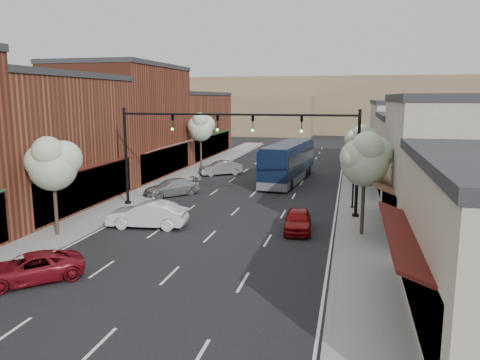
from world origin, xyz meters
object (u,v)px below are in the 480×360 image
Objects in this scene: tree_right_far at (360,141)px; parked_car_e at (221,168)px; tree_left_near at (53,163)px; coach_bus at (288,162)px; parked_car_a at (30,268)px; tree_right_near at (366,158)px; lamp_post_far at (353,143)px; parked_car_b at (147,215)px; lamp_post_near at (354,167)px; red_hatchback at (298,220)px; signal_mast_right at (320,146)px; signal_mast_left at (157,143)px; tree_left_far at (201,127)px; parked_car_c at (172,187)px.

tree_right_far is 14.09m from parked_car_e.
tree_left_near is 0.48× the size of coach_bus.
tree_left_near is 7.50m from parked_car_a.
tree_right_near is at bearing 2.11° from parked_car_e.
lamp_post_far is 1.02× the size of parked_car_a.
tree_right_far is 1.14× the size of parked_car_b.
tree_right_near reaches higher than tree_left_near.
coach_bus is 2.51× the size of parked_car_b.
lamp_post_far is at bearing 79.15° from parked_car_e.
red_hatchback is (-3.11, -6.26, -2.35)m from lamp_post_near.
tree_left_near is at bearing -58.87° from parked_car_b.
signal_mast_left is (-11.24, 0.00, 0.00)m from signal_mast_right.
tree_right_near is at bearing -56.09° from signal_mast_right.
tree_left_far reaches higher than parked_car_e.
tree_right_near is 1.34× the size of lamp_post_near.
parked_car_c is 10.60m from parked_car_e.
tree_left_far reaches higher than lamp_post_near.
coach_bus reaches higher than parked_car_e.
parked_car_a is at bearing -118.06° from tree_right_far.
signal_mast_left is at bearing 136.57° from parked_car_a.
lamp_post_far reaches higher than parked_car_b.
parked_car_e is (-10.73, 14.53, -3.91)m from signal_mast_right.
lamp_post_far is at bearing 91.30° from tree_right_near.
parked_car_a is at bearing -139.78° from red_hatchback.
tree_left_far is at bearing 127.71° from signal_mast_right.
tree_right_near is 17.48m from parked_car_a.
red_hatchback is 8.98m from parked_car_b.
signal_mast_left reaches higher than tree_left_far.
tree_right_near is 17.05m from parked_car_c.
tree_right_near is 0.97× the size of tree_left_far.
parked_car_c is at bearing 161.36° from signal_mast_right.
tree_right_far reaches higher than parked_car_b.
tree_left_far is at bearing 141.28° from parked_car_c.
tree_right_near is 1.37× the size of parked_car_a.
signal_mast_left is 14.58m from parked_car_a.
tree_left_near is 1.47× the size of red_hatchback.
tree_right_far is at bearing 77.15° from signal_mast_right.
coach_bus is at bearing 58.28° from signal_mast_left.
signal_mast_left reaches higher than tree_right_far.
signal_mast_right is 12.27m from tree_right_far.
tree_left_near is at bearing -56.77° from parked_car_c.
parked_car_c is (-14.55, -7.96, -3.33)m from tree_right_far.
signal_mast_right is 5.54m from red_hatchback.
tree_right_near is at bearing -16.19° from signal_mast_left.
red_hatchback is at bearing -20.03° from signal_mast_left.
tree_left_near is at bearing -146.67° from lamp_post_near.
parked_car_a is (0.13, -14.01, -4.02)m from signal_mast_left.
parked_car_a is at bearing -128.83° from lamp_post_near.
red_hatchback is (-3.66, 0.30, -3.79)m from tree_right_near.
tree_right_near is 13.11m from parked_car_b.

